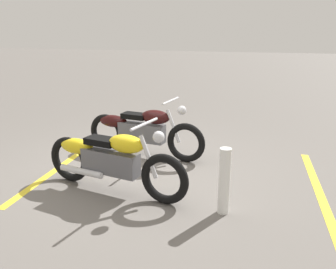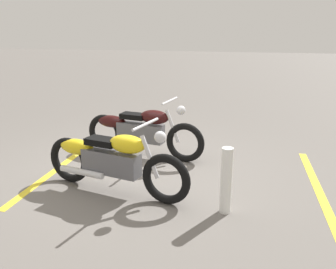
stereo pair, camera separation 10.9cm
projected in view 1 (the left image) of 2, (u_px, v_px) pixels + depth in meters
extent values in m
plane|color=#66605B|center=(128.00, 170.00, 5.71)|extent=(60.00, 60.00, 0.00)
torus|color=black|center=(164.00, 179.00, 4.55)|extent=(0.68, 0.24, 0.67)
torus|color=black|center=(70.00, 159.00, 5.24)|extent=(0.68, 0.24, 0.67)
cube|color=#59595E|center=(110.00, 162.00, 4.89)|extent=(0.87, 0.38, 0.32)
ellipsoid|color=yellow|center=(126.00, 144.00, 4.69)|extent=(0.56, 0.37, 0.24)
ellipsoid|color=yellow|center=(77.00, 146.00, 5.10)|extent=(0.60, 0.34, 0.22)
cube|color=black|center=(102.00, 141.00, 4.87)|extent=(0.48, 0.32, 0.09)
cylinder|color=silver|center=(148.00, 157.00, 4.58)|extent=(0.27, 0.11, 0.56)
cylinder|color=silver|center=(144.00, 124.00, 4.48)|extent=(0.15, 0.62, 0.04)
sphere|color=silver|center=(159.00, 137.00, 4.43)|extent=(0.15, 0.15, 0.15)
cylinder|color=silver|center=(81.00, 171.00, 4.99)|extent=(0.70, 0.22, 0.09)
torus|color=black|center=(186.00, 143.00, 5.99)|extent=(0.68, 0.20, 0.67)
torus|color=black|center=(107.00, 132.00, 6.60)|extent=(0.68, 0.20, 0.67)
cube|color=#59595E|center=(142.00, 132.00, 6.29)|extent=(0.86, 0.33, 0.32)
ellipsoid|color=black|center=(155.00, 117.00, 6.10)|extent=(0.55, 0.35, 0.24)
ellipsoid|color=black|center=(114.00, 121.00, 6.48)|extent=(0.59, 0.31, 0.22)
cube|color=black|center=(135.00, 116.00, 6.26)|extent=(0.47, 0.30, 0.09)
cylinder|color=silver|center=(173.00, 126.00, 6.01)|extent=(0.27, 0.09, 0.56)
cylinder|color=silver|center=(171.00, 101.00, 5.91)|extent=(0.12, 0.62, 0.04)
sphere|color=silver|center=(182.00, 110.00, 5.87)|extent=(0.15, 0.15, 0.15)
cylinder|color=silver|center=(118.00, 140.00, 6.37)|extent=(0.71, 0.18, 0.09)
cylinder|color=white|center=(224.00, 181.00, 4.29)|extent=(0.14, 0.14, 0.83)
cube|color=yellow|center=(64.00, 164.00, 5.97)|extent=(0.30, 3.20, 0.01)
cube|color=yellow|center=(320.00, 193.00, 4.92)|extent=(0.30, 3.20, 0.01)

